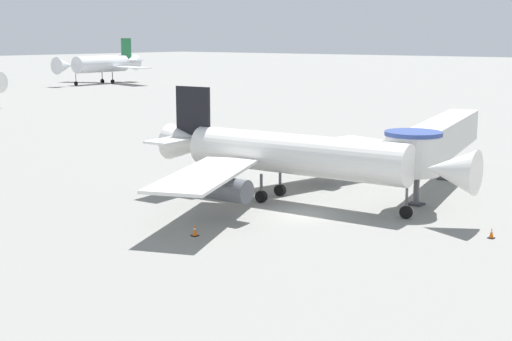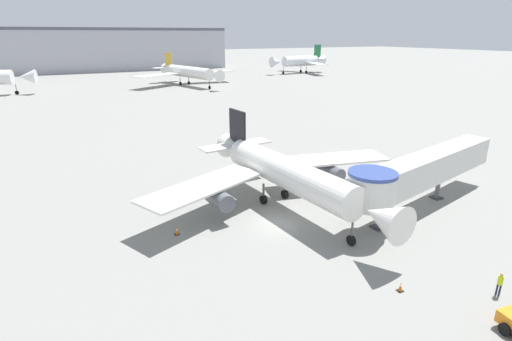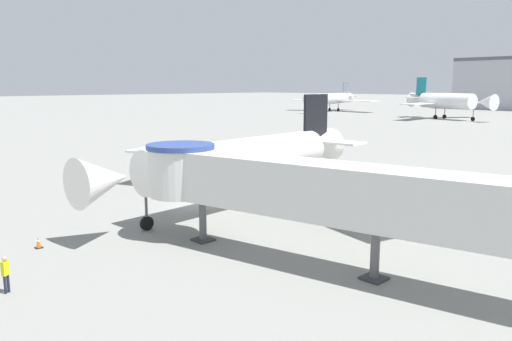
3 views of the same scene
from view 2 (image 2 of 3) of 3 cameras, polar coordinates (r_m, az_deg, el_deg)
ground_plane at (r=36.98m, az=2.85°, el=-7.59°), size 800.00×800.00×0.00m
main_airplane at (r=39.36m, az=3.95°, el=-0.28°), size 29.01×25.78×8.36m
jet_bridge at (r=41.30m, az=22.26°, el=-0.10°), size 22.37×7.74×5.70m
traffic_cone_port_wing at (r=35.57m, az=-11.27°, el=-8.48°), size 0.43×0.43×0.71m
traffic_cone_near_nose at (r=29.70m, az=19.95°, el=-15.38°), size 0.40×0.40×0.66m
ground_crew_marshaller at (r=31.69m, az=31.50°, el=-13.48°), size 0.31×0.38×1.71m
background_jet_gold_tail at (r=138.89m, az=-9.77°, el=13.72°), size 36.63×34.28×10.16m
background_jet_green_tail at (r=182.41m, az=6.42°, el=15.29°), size 28.36×31.16×11.94m
terminal_building at (r=204.60m, az=-22.67°, el=15.64°), size 126.17×18.64×19.17m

